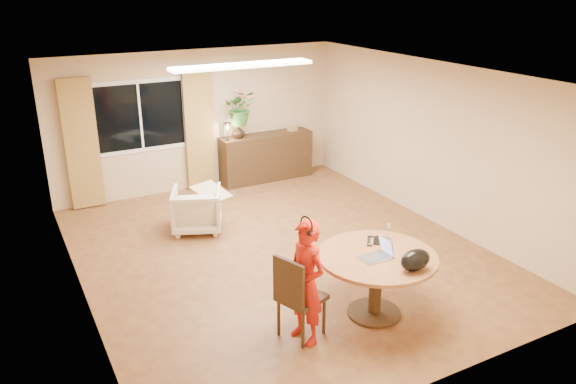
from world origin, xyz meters
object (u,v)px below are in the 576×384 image
object	(u,v)px
child	(306,283)
sideboard	(266,157)
armchair	(197,209)
dining_chair	(302,295)
dining_table	(377,268)

from	to	relation	value
child	sideboard	xyz separation A→B (m)	(2.00, 5.03, -0.25)
armchair	dining_chair	bearing A→B (deg)	114.35
dining_chair	child	bearing A→B (deg)	-112.46
dining_chair	sideboard	xyz separation A→B (m)	(2.00, 4.93, -0.04)
sideboard	child	bearing A→B (deg)	-111.72
dining_chair	sideboard	distance (m)	5.32
dining_table	armchair	bearing A→B (deg)	107.18
dining_table	dining_chair	xyz separation A→B (m)	(-0.97, 0.06, -0.11)
dining_table	armchair	xyz separation A→B (m)	(-1.02, 3.31, -0.27)
dining_table	child	xyz separation A→B (m)	(-0.98, -0.04, 0.09)
child	dining_table	bearing A→B (deg)	79.89
child	dining_chair	bearing A→B (deg)	164.22
dining_chair	sideboard	bearing A→B (deg)	48.75
child	armchair	world-z (taller)	child
sideboard	dining_table	bearing A→B (deg)	-101.62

